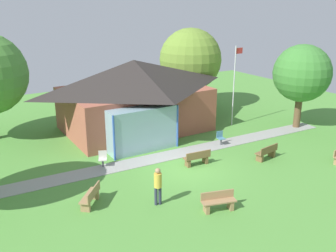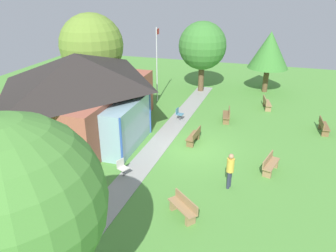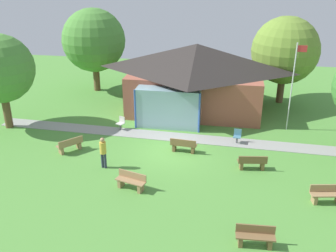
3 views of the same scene
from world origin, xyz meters
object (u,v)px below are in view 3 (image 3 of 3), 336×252
object	(u,v)px
bench_mid_left	(70,145)
tree_behind_pavilion_left	(94,40)
patio_chair_west	(121,124)
flagpole	(293,84)
bench_rear_near_path	(183,146)
pavilion	(195,76)
bench_lawn_far_right	(327,195)
bench_front_right	(255,237)
tree_behind_pavilion_right	(285,51)
visitor_strolling_lawn	(103,150)
bench_front_center	(131,181)
tree_west_hedge	(0,69)
patio_chair_lawn_spare	(237,137)
bench_mid_right	(252,163)

from	to	relation	value
bench_mid_left	tree_behind_pavilion_left	distance (m)	12.16
patio_chair_west	tree_behind_pavilion_left	world-z (taller)	tree_behind_pavilion_left
flagpole	bench_rear_near_path	size ratio (longest dim) A/B	3.68
pavilion	patio_chair_west	distance (m)	6.65
bench_lawn_far_right	bench_front_right	world-z (taller)	same
tree_behind_pavilion_left	pavilion	bearing A→B (deg)	-19.81
pavilion	patio_chair_west	bearing A→B (deg)	-132.84
tree_behind_pavilion_right	visitor_strolling_lawn	bearing A→B (deg)	-129.43
pavilion	bench_front_center	xyz separation A→B (m)	(-1.79, -11.41, -2.10)
bench_rear_near_path	tree_behind_pavilion_left	world-z (taller)	tree_behind_pavilion_left
pavilion	tree_west_hedge	distance (m)	13.01
bench_front_right	patio_chair_lawn_spare	distance (m)	9.13
tree_behind_pavilion_right	bench_front_right	bearing A→B (deg)	-98.13
patio_chair_lawn_spare	bench_front_center	bearing A→B (deg)	57.14
pavilion	bench_rear_near_path	xyz separation A→B (m)	(0.16, -7.14, -2.10)
bench_mid_right	tree_west_hedge	distance (m)	16.35
flagpole	bench_front_right	bearing A→B (deg)	-101.83
tree_west_hedge	bench_mid_left	bearing A→B (deg)	-26.14
flagpole	bench_mid_left	world-z (taller)	flagpole
bench_lawn_far_right	patio_chair_west	bearing A→B (deg)	-39.50
bench_mid_right	visitor_strolling_lawn	world-z (taller)	visitor_strolling_lawn
bench_front_right	tree_behind_pavilion_right	bearing A→B (deg)	-101.08
tree_behind_pavilion_right	tree_west_hedge	bearing A→B (deg)	-155.67
bench_front_center	tree_behind_pavilion_right	world-z (taller)	tree_behind_pavilion_right
bench_lawn_far_right	tree_behind_pavilion_left	world-z (taller)	tree_behind_pavilion_left
bench_mid_right	bench_front_right	xyz separation A→B (m)	(-0.05, -5.98, 0.00)
patio_chair_lawn_spare	bench_mid_right	bearing A→B (deg)	111.03
bench_front_center	tree_behind_pavilion_right	bearing A→B (deg)	-104.02
patio_chair_west	visitor_strolling_lawn	xyz separation A→B (m)	(0.54, -5.04, 0.61)
bench_mid_left	tree_behind_pavilion_left	xyz separation A→B (m)	(-2.38, 11.30, 3.82)
flagpole	patio_chair_lawn_spare	distance (m)	4.96
flagpole	bench_front_right	world-z (taller)	flagpole
bench_mid_left	bench_mid_right	size ratio (longest dim) A/B	0.92
bench_mid_right	bench_front_center	size ratio (longest dim) A/B	0.99
bench_front_right	patio_chair_west	xyz separation A→B (m)	(-8.22, 9.87, 0.01)
bench_lawn_far_right	patio_chair_west	world-z (taller)	patio_chair_west
flagpole	bench_mid_right	distance (m)	6.82
pavilion	bench_rear_near_path	distance (m)	7.44
patio_chair_west	tree_behind_pavilion_left	distance (m)	9.67
visitor_strolling_lawn	tree_behind_pavilion_right	size ratio (longest dim) A/B	0.27
flagpole	patio_chair_west	size ratio (longest dim) A/B	6.57
bench_front_center	tree_west_hedge	distance (m)	12.06
bench_front_right	visitor_strolling_lawn	distance (m)	9.10
bench_mid_left	visitor_strolling_lawn	bearing A→B (deg)	-79.96
flagpole	bench_mid_left	xyz separation A→B (m)	(-12.66, -5.43, -2.71)
bench_rear_near_path	bench_front_right	bearing A→B (deg)	-57.37
bench_front_right	tree_west_hedge	size ratio (longest dim) A/B	0.25
bench_mid_left	patio_chair_west	xyz separation A→B (m)	(1.98, 3.55, 0.01)
bench_front_right	patio_chair_west	size ratio (longest dim) A/B	1.77
bench_front_center	bench_rear_near_path	xyz separation A→B (m)	(1.95, 4.28, 0.00)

